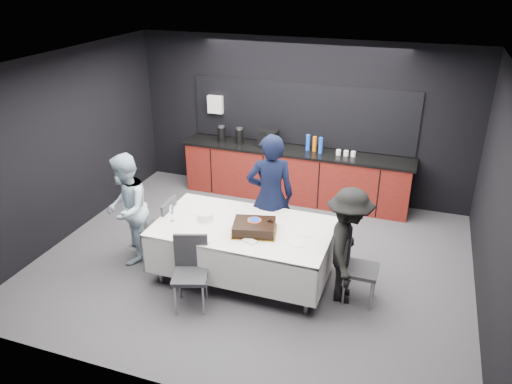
% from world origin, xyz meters
% --- Properties ---
extents(ground, '(6.00, 6.00, 0.00)m').
position_xyz_m(ground, '(0.00, 0.00, 0.00)').
color(ground, '#49484E').
rests_on(ground, ground).
extents(room_shell, '(6.04, 5.04, 2.82)m').
position_xyz_m(room_shell, '(0.00, 0.00, 1.86)').
color(room_shell, white).
rests_on(room_shell, ground).
extents(kitchenette, '(4.10, 0.64, 2.05)m').
position_xyz_m(kitchenette, '(-0.02, 2.22, 0.54)').
color(kitchenette, '#5C130E').
rests_on(kitchenette, ground).
extents(party_table, '(2.32, 1.32, 0.78)m').
position_xyz_m(party_table, '(0.00, -0.40, 0.64)').
color(party_table, '#99999E').
rests_on(party_table, ground).
extents(cake_assembly, '(0.66, 0.58, 0.18)m').
position_xyz_m(cake_assembly, '(0.19, -0.51, 0.85)').
color(cake_assembly, gold).
rests_on(cake_assembly, party_table).
extents(plate_stack, '(0.21, 0.21, 0.10)m').
position_xyz_m(plate_stack, '(-0.54, -0.41, 0.83)').
color(plate_stack, white).
rests_on(plate_stack, party_table).
extents(loose_plate_near, '(0.20, 0.20, 0.01)m').
position_xyz_m(loose_plate_near, '(-0.28, -0.85, 0.78)').
color(loose_plate_near, white).
rests_on(loose_plate_near, party_table).
extents(loose_plate_right_a, '(0.19, 0.19, 0.01)m').
position_xyz_m(loose_plate_right_a, '(0.81, -0.34, 0.78)').
color(loose_plate_right_a, white).
rests_on(loose_plate_right_a, party_table).
extents(loose_plate_right_b, '(0.22, 0.22, 0.01)m').
position_xyz_m(loose_plate_right_b, '(0.78, -0.60, 0.78)').
color(loose_plate_right_b, white).
rests_on(loose_plate_right_b, party_table).
extents(loose_plate_far, '(0.20, 0.20, 0.01)m').
position_xyz_m(loose_plate_far, '(0.03, -0.12, 0.78)').
color(loose_plate_far, white).
rests_on(loose_plate_far, party_table).
extents(fork_pile, '(0.20, 0.17, 0.03)m').
position_xyz_m(fork_pile, '(0.22, -0.77, 0.79)').
color(fork_pile, white).
rests_on(fork_pile, party_table).
extents(champagne_flute, '(0.06, 0.06, 0.22)m').
position_xyz_m(champagne_flute, '(-0.95, -0.59, 0.94)').
color(champagne_flute, white).
rests_on(champagne_flute, party_table).
extents(chair_left, '(0.44, 0.44, 0.92)m').
position_xyz_m(chair_left, '(-1.25, -0.33, 0.53)').
color(chair_left, '#2D2D32').
rests_on(chair_left, ground).
extents(chair_right, '(0.42, 0.42, 0.92)m').
position_xyz_m(chair_right, '(1.49, -0.42, 0.53)').
color(chair_right, '#2D2D32').
rests_on(chair_right, ground).
extents(chair_near, '(0.53, 0.53, 0.92)m').
position_xyz_m(chair_near, '(-0.41, -1.17, 0.53)').
color(chair_near, '#2D2D32').
rests_on(chair_near, ground).
extents(person_center, '(0.80, 0.68, 1.85)m').
position_xyz_m(person_center, '(0.15, 0.27, 0.93)').
color(person_center, black).
rests_on(person_center, ground).
extents(person_left, '(0.85, 0.94, 1.60)m').
position_xyz_m(person_left, '(-1.70, -0.52, 0.80)').
color(person_left, '#A6C0D1').
rests_on(person_left, ground).
extents(person_right, '(0.67, 1.04, 1.52)m').
position_xyz_m(person_right, '(1.38, -0.43, 0.76)').
color(person_right, black).
rests_on(person_right, ground).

